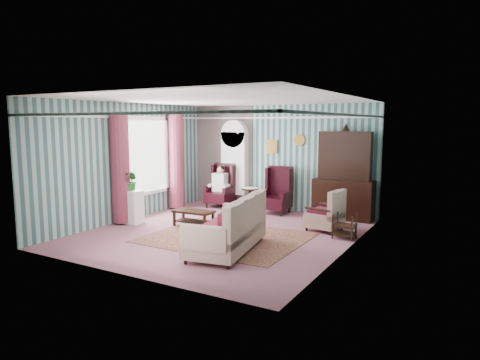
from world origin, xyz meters
The scene contains 17 objects.
floor centered at (0.00, 0.00, 0.00)m, with size 6.00×6.00×0.00m, color #905363.
room_shell centered at (-0.62, 0.18, 2.01)m, with size 5.53×6.02×2.91m.
bookcase centered at (-1.35, 2.84, 1.12)m, with size 0.80×0.28×2.24m, color white.
dresser_hutch centered at (1.90, 2.72, 1.18)m, with size 1.50×0.56×2.36m, color black.
wingback_left centered at (-1.60, 2.45, 0.62)m, with size 0.76×0.80×1.25m, color black.
wingback_right centered at (0.15, 2.45, 0.62)m, with size 0.76×0.80×1.25m, color black.
seated_woman centered at (-1.60, 2.45, 0.59)m, with size 0.44×0.40×1.18m, color silver, non-canonical shape.
round_side_table centered at (-0.70, 2.60, 0.30)m, with size 0.50×0.50×0.60m, color black.
nest_table centered at (2.47, 0.90, 0.27)m, with size 0.45×0.38×0.54m, color black.
plant_stand centered at (-2.40, -0.30, 0.40)m, with size 0.55×0.35×0.80m, color silver.
rug centered at (0.30, -0.30, 0.01)m, with size 3.20×2.60×0.01m, color #4F1E1A.
sofa centered at (0.79, -1.09, 0.56)m, with size 2.13×0.94×1.12m, color beige.
floral_armchair centered at (1.89, 1.34, 0.46)m, with size 0.77×0.78×0.93m, color #B8A58E.
coffee_table centered at (-0.90, 0.18, 0.19)m, with size 0.95×0.46×0.38m, color black.
potted_plant_a centered at (-2.41, -0.36, 1.03)m, with size 0.41×0.36×0.46m, color #184816.
potted_plant_b centered at (-2.38, -0.24, 1.02)m, with size 0.25×0.20×0.45m, color #245B1C.
potted_plant_c centered at (-2.50, -0.26, 1.02)m, with size 0.24×0.24×0.44m, color #1D4916.
Camera 1 is at (4.91, -7.78, 2.41)m, focal length 32.00 mm.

